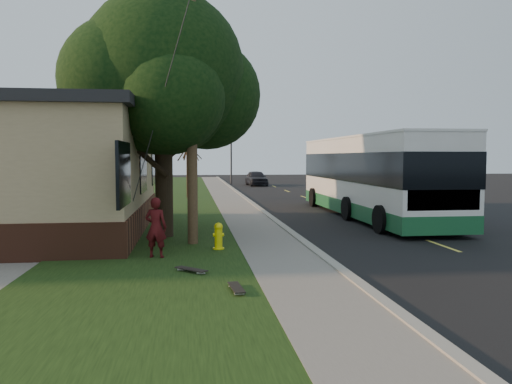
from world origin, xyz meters
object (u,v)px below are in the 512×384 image
at_px(skateboard_main, 236,288).
at_px(distant_car, 256,178).
at_px(fire_hydrant, 218,236).
at_px(bare_tree_far, 195,164).
at_px(dumpster, 12,216).
at_px(transit_bus, 370,174).
at_px(utility_pole, 191,87).
at_px(skateboard_spare, 191,269).
at_px(leafy_tree, 164,77).
at_px(traffic_signal, 231,151).
at_px(bare_tree_near, 188,165).
at_px(skateboarder, 156,227).

relative_size(skateboard_main, distant_car, 0.21).
height_order(fire_hydrant, bare_tree_far, bare_tree_far).
bearing_deg(dumpster, transit_bus, 14.08).
xyz_separation_m(utility_pole, bare_tree_far, (0.31, 29.01, -2.63)).
bearing_deg(fire_hydrant, skateboard_spare, -105.60).
xyz_separation_m(utility_pole, skateboard_main, (0.81, -5.37, -4.50)).
bearing_deg(skateboard_main, leafy_tree, 103.38).
bearing_deg(skateboard_main, transit_bus, 59.10).
xyz_separation_m(bare_tree_far, traffic_signal, (3.50, 4.00, 1.16)).
relative_size(traffic_signal, skateboard_spare, 7.35).
height_order(bare_tree_near, transit_bus, bare_tree_near).
bearing_deg(skateboard_main, bare_tree_far, 90.83).
xyz_separation_m(fire_hydrant, transit_bus, (7.03, 7.20, 1.43)).
distance_m(fire_hydrant, skateboarder, 1.93).
xyz_separation_m(transit_bus, dumpster, (-13.72, -3.44, -1.21)).
distance_m(leafy_tree, skateboard_spare, 7.40).
bearing_deg(traffic_signal, fire_hydrant, -95.21).
bearing_deg(dumpster, skateboard_main, -50.13).
height_order(leafy_tree, skateboarder, leafy_tree).
bearing_deg(distant_car, skateboarder, -104.60).
relative_size(skateboarder, skateboard_spare, 2.05).
relative_size(fire_hydrant, distant_car, 0.18).
bearing_deg(distant_car, bare_tree_far, -165.67).
relative_size(leafy_tree, bare_tree_far, 1.94).
bearing_deg(skateboard_main, distant_car, 81.91).
bearing_deg(bare_tree_near, dumpster, -112.14).
bearing_deg(skateboarder, distant_car, -86.61).
relative_size(utility_pole, skateboarder, 5.90).
height_order(skateboarder, distant_car, skateboarder).
xyz_separation_m(skateboarder, dumpster, (-5.06, 4.70, -0.18)).
height_order(leafy_tree, skateboard_main, leafy_tree).
xyz_separation_m(fire_hydrant, skateboarder, (-1.63, -0.95, 0.41)).
xyz_separation_m(utility_pole, skateboarder, (-0.93, -1.94, -3.79)).
xyz_separation_m(skateboard_main, skateboard_spare, (-0.85, 1.67, -0.00)).
xyz_separation_m(transit_bus, skateboard_main, (-6.93, -11.58, -1.73)).
bearing_deg(transit_bus, skateboard_main, -120.90).
bearing_deg(dumpster, skateboard_spare, -47.41).
relative_size(leafy_tree, dumpster, 5.46).
relative_size(skateboarder, dumpster, 1.08).
xyz_separation_m(utility_pole, traffic_signal, (3.81, 33.01, -1.47)).
height_order(transit_bus, skateboard_main, transit_bus).
xyz_separation_m(utility_pole, bare_tree_near, (-0.19, 17.01, -2.48)).
relative_size(skateboarder, distant_car, 0.38).
bearing_deg(transit_bus, distant_car, 94.18).
bearing_deg(skateboard_main, fire_hydrant, 91.31).
height_order(fire_hydrant, bare_tree_near, bare_tree_near).
bearing_deg(dumpster, distant_car, 66.90).
bearing_deg(skateboard_spare, fire_hydrant, 74.40).
relative_size(utility_pole, bare_tree_near, 2.11).
height_order(bare_tree_near, skateboard_spare, bare_tree_near).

